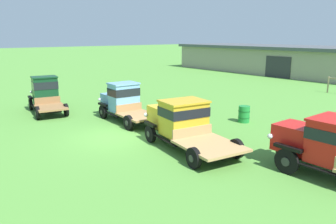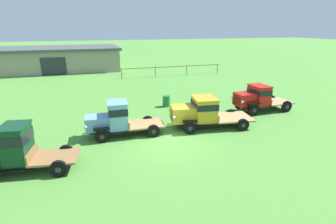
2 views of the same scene
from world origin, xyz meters
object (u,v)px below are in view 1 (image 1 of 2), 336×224
Objects in this scene: vintage_truck_second_in_line at (123,101)px; farm_shed at (273,59)px; vintage_truck_far_side at (326,144)px; oil_drum_beside_row at (244,114)px; vintage_truck_foreground_near at (45,94)px; vintage_truck_midrow_center at (181,121)px.

farm_shed is at bearing 108.10° from vintage_truck_second_in_line.
vintage_truck_far_side reaches higher than oil_drum_beside_row.
oil_drum_beside_row is (4.77, 4.96, -0.63)m from vintage_truck_second_in_line.
vintage_truck_far_side is at bearing 7.51° from vintage_truck_second_in_line.
oil_drum_beside_row is (-6.27, 3.51, -0.67)m from vintage_truck_far_side.
vintage_truck_foreground_near is 12.45m from oil_drum_beside_row.
vintage_truck_second_in_line is (9.27, -28.36, -0.65)m from farm_shed.
vintage_truck_foreground_near is at bearing -82.11° from farm_shed.
vintage_truck_second_in_line is at bearing -71.90° from farm_shed.
farm_shed reaches higher than vintage_truck_foreground_near.
farm_shed is 28.42× the size of oil_drum_beside_row.
farm_shed is at bearing 127.05° from vintage_truck_far_side.
vintage_truck_foreground_near is 5.68m from vintage_truck_second_in_line.
vintage_truck_foreground_near is at bearing -141.43° from oil_drum_beside_row.
vintage_truck_foreground_near is at bearing -166.74° from vintage_truck_midrow_center.
farm_shed is at bearing 117.25° from vintage_truck_midrow_center.
vintage_truck_second_in_line is 0.86× the size of vintage_truck_midrow_center.
vintage_truck_foreground_near is 0.99× the size of vintage_truck_far_side.
vintage_truck_far_side is 5.16× the size of oil_drum_beside_row.
vintage_truck_second_in_line reaches higher than vintage_truck_midrow_center.
vintage_truck_midrow_center reaches higher than oil_drum_beside_row.
vintage_truck_midrow_center is at bearing -3.37° from vintage_truck_second_in_line.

